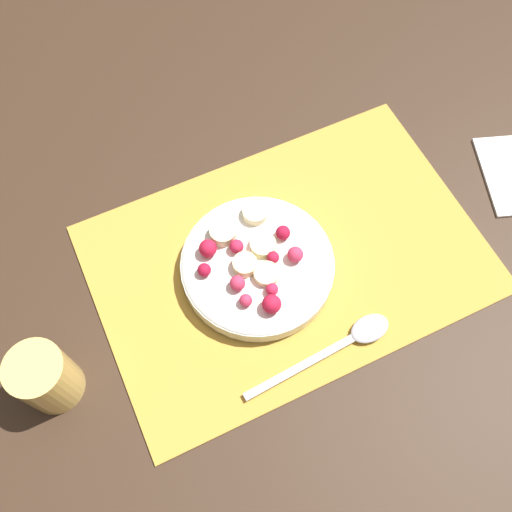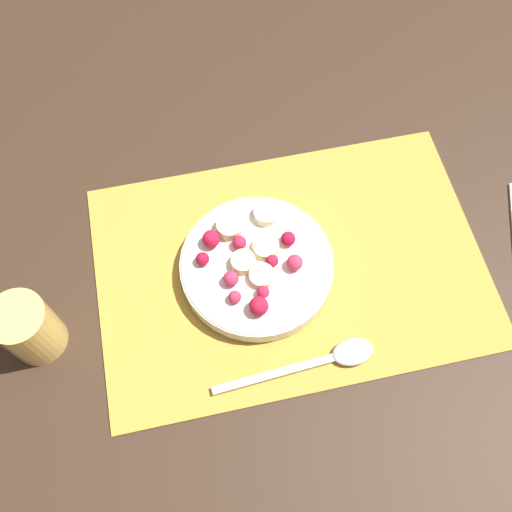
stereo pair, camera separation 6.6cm
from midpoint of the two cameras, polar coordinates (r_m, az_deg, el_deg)
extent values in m
plane|color=#382619|center=(0.70, 6.11, -1.24)|extent=(3.00, 3.00, 0.00)
cube|color=gold|center=(0.70, 6.13, -1.14)|extent=(0.47, 0.31, 0.01)
cylinder|color=silver|center=(0.68, 2.77, -1.03)|extent=(0.18, 0.18, 0.02)
torus|color=silver|center=(0.67, 2.80, -0.77)|extent=(0.18, 0.18, 0.01)
cylinder|color=white|center=(0.67, 2.81, -0.61)|extent=(0.16, 0.16, 0.00)
cylinder|color=beige|center=(0.67, 3.80, 0.63)|extent=(0.04, 0.04, 0.01)
cylinder|color=beige|center=(0.65, 3.48, -2.29)|extent=(0.04, 0.04, 0.01)
cylinder|color=#F4EAB7|center=(0.69, 3.78, 3.98)|extent=(0.04, 0.04, 0.01)
cylinder|color=beige|center=(0.68, 0.15, 2.67)|extent=(0.04, 0.04, 0.01)
cylinder|color=beige|center=(0.66, 1.54, -0.79)|extent=(0.04, 0.04, 0.01)
sphere|color=red|center=(0.66, 4.50, -0.77)|extent=(0.01, 0.01, 0.01)
sphere|color=red|center=(0.63, 3.27, -5.33)|extent=(0.02, 0.02, 0.02)
sphere|color=#DB3356|center=(0.66, 6.62, -0.98)|extent=(0.02, 0.02, 0.02)
sphere|color=#D12347|center=(0.67, 1.15, 1.06)|extent=(0.02, 0.02, 0.02)
sphere|color=#B21433|center=(0.67, 6.25, 1.49)|extent=(0.02, 0.02, 0.02)
sphere|color=red|center=(0.67, -1.71, 1.44)|extent=(0.02, 0.02, 0.02)
sphere|color=#DB3356|center=(0.65, 0.39, -2.57)|extent=(0.02, 0.02, 0.02)
sphere|color=#B21433|center=(0.66, -2.54, -0.58)|extent=(0.02, 0.02, 0.02)
sphere|color=#DB3356|center=(0.64, 0.82, -4.43)|extent=(0.01, 0.01, 0.01)
sphere|color=#D12347|center=(0.64, 3.66, -3.90)|extent=(0.01, 0.01, 0.01)
cube|color=#B2B2B7|center=(0.65, 4.82, -12.01)|extent=(0.14, 0.02, 0.00)
ellipsoid|color=#B2B2B7|center=(0.66, 12.53, -9.65)|extent=(0.05, 0.03, 0.01)
cylinder|color=#F4CC66|center=(0.66, -19.16, -7.17)|extent=(0.06, 0.06, 0.08)
camera|label=1|loc=(0.03, -87.12, 5.91)|focal=40.00mm
camera|label=2|loc=(0.03, 92.88, -5.91)|focal=40.00mm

